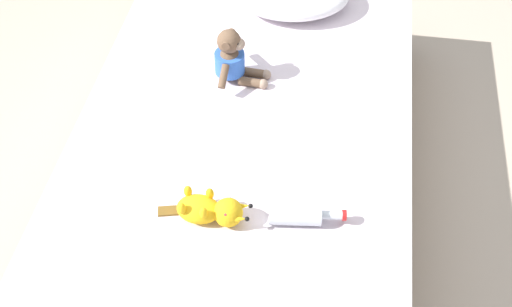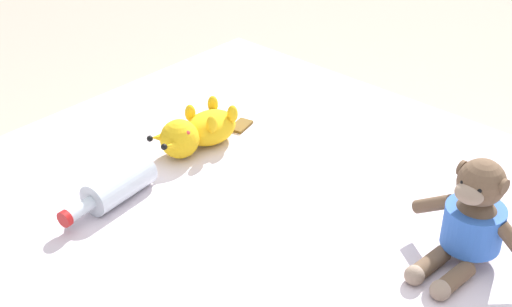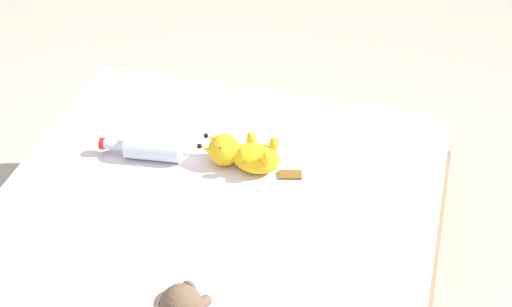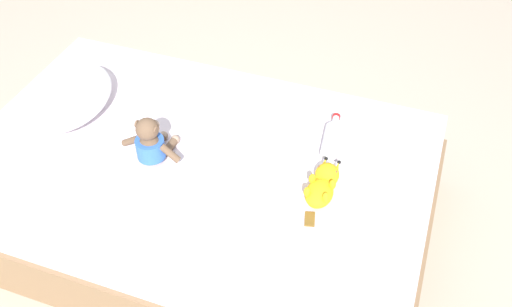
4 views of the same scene
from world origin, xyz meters
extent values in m
plane|color=#B7A893|center=(0.00, 0.00, 0.00)|extent=(16.00, 16.00, 0.00)
cube|color=#846647|center=(0.00, 0.00, 0.14)|extent=(1.32, 2.07, 0.28)
cube|color=silver|center=(0.00, 0.00, 0.36)|extent=(1.28, 2.01, 0.16)
ellipsoid|color=brown|center=(-0.10, 0.16, 0.51)|extent=(0.11, 0.12, 0.15)
cylinder|color=blue|center=(-0.10, 0.16, 0.52)|extent=(0.13, 0.13, 0.09)
sphere|color=brown|center=(-0.10, 0.16, 0.63)|extent=(0.10, 0.10, 0.10)
ellipsoid|color=gray|center=(-0.06, 0.16, 0.62)|extent=(0.05, 0.06, 0.04)
sphere|color=black|center=(-0.06, 0.18, 0.63)|extent=(0.01, 0.01, 0.01)
sphere|color=black|center=(-0.06, 0.14, 0.63)|extent=(0.01, 0.01, 0.01)
cylinder|color=brown|center=(-0.10, 0.21, 0.64)|extent=(0.03, 0.01, 0.03)
cylinder|color=brown|center=(-0.10, 0.12, 0.64)|extent=(0.03, 0.01, 0.03)
cylinder|color=brown|center=(-0.09, 0.26, 0.52)|extent=(0.04, 0.10, 0.08)
cylinder|color=brown|center=(-0.11, 0.07, 0.52)|extent=(0.04, 0.10, 0.08)
cylinder|color=brown|center=(0.00, 0.19, 0.46)|extent=(0.10, 0.04, 0.04)
cylinder|color=brown|center=(-0.01, 0.13, 0.46)|extent=(0.10, 0.04, 0.04)
sphere|color=gray|center=(0.05, 0.18, 0.46)|extent=(0.04, 0.04, 0.04)
sphere|color=gray|center=(0.04, 0.12, 0.46)|extent=(0.04, 0.04, 0.04)
ellipsoid|color=yellow|center=(-0.08, -0.57, 0.48)|extent=(0.16, 0.12, 0.08)
sphere|color=yellow|center=(0.03, -0.57, 0.49)|extent=(0.10, 0.10, 0.10)
cone|color=yellow|center=(0.07, -0.55, 0.50)|extent=(0.06, 0.03, 0.05)
sphere|color=black|center=(0.10, -0.55, 0.51)|extent=(0.02, 0.02, 0.02)
cone|color=yellow|center=(0.07, -0.60, 0.50)|extent=(0.06, 0.03, 0.05)
sphere|color=black|center=(0.10, -0.61, 0.51)|extent=(0.02, 0.02, 0.02)
sphere|color=red|center=(0.03, -0.54, 0.52)|extent=(0.02, 0.02, 0.02)
sphere|color=red|center=(0.03, -0.60, 0.52)|extent=(0.02, 0.02, 0.02)
ellipsoid|color=yellow|center=(-0.04, -0.53, 0.52)|extent=(0.03, 0.03, 0.05)
ellipsoid|color=yellow|center=(-0.05, -0.61, 0.52)|extent=(0.03, 0.03, 0.05)
ellipsoid|color=yellow|center=(-0.12, -0.53, 0.52)|extent=(0.03, 0.03, 0.05)
ellipsoid|color=yellow|center=(-0.12, -0.60, 0.52)|extent=(0.03, 0.03, 0.05)
cube|color=brown|center=(-0.19, -0.56, 0.44)|extent=(0.08, 0.06, 0.01)
cylinder|color=silver|center=(0.25, -0.54, 0.48)|extent=(0.18, 0.10, 0.08)
cylinder|color=silver|center=(0.37, -0.52, 0.48)|extent=(0.07, 0.04, 0.03)
cylinder|color=red|center=(0.41, -0.52, 0.48)|extent=(0.02, 0.04, 0.04)
camera|label=1|loc=(0.34, -1.97, 2.30)|focal=48.43mm
camera|label=2|loc=(1.06, 0.62, 1.40)|focal=50.78mm
camera|label=3|loc=(-0.57, 1.24, 1.95)|focal=54.85mm
camera|label=4|loc=(-1.60, -0.85, 2.17)|focal=40.10mm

